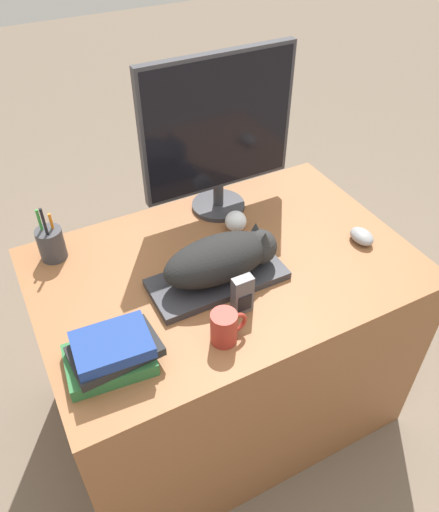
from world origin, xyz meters
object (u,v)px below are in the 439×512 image
at_px(monitor, 219,130).
at_px(pen_cup, 51,243).
at_px(computer_mouse, 362,236).
at_px(baseball, 236,221).
at_px(coffee_mug, 225,327).
at_px(book_stack, 112,353).
at_px(keyboard, 218,279).
at_px(cat, 224,257).
at_px(phone, 242,295).

bearing_deg(monitor, pen_cup, 179.71).
bearing_deg(computer_mouse, baseball, 143.93).
distance_m(computer_mouse, coffee_mug, 0.61).
height_order(computer_mouse, coffee_mug, coffee_mug).
relative_size(monitor, book_stack, 2.23).
height_order(keyboard, cat, cat).
bearing_deg(computer_mouse, book_stack, -173.54).
height_order(computer_mouse, book_stack, book_stack).
xyz_separation_m(keyboard, baseball, (0.17, 0.20, 0.02)).
distance_m(computer_mouse, book_stack, 0.89).
xyz_separation_m(coffee_mug, book_stack, (-0.29, 0.06, -0.00)).
bearing_deg(phone, baseball, 63.82).
distance_m(coffee_mug, pen_cup, 0.63).
bearing_deg(phone, pen_cup, 131.10).
distance_m(pen_cup, baseball, 0.59).
bearing_deg(book_stack, baseball, 32.37).
height_order(monitor, coffee_mug, monitor).
height_order(cat, coffee_mug, cat).
height_order(cat, phone, cat).
distance_m(keyboard, phone, 0.14).
height_order(monitor, book_stack, monitor).
height_order(keyboard, book_stack, book_stack).
distance_m(cat, pen_cup, 0.55).
bearing_deg(pen_cup, monitor, -0.29).
relative_size(baseball, book_stack, 0.29).
xyz_separation_m(pen_cup, phone, (0.41, -0.47, 0.01)).
bearing_deg(computer_mouse, pen_cup, 156.92).
distance_m(monitor, coffee_mug, 0.65).
height_order(keyboard, computer_mouse, computer_mouse).
height_order(computer_mouse, phone, phone).
bearing_deg(coffee_mug, monitor, 64.13).
xyz_separation_m(pen_cup, baseball, (0.58, -0.14, -0.02)).
height_order(monitor, computer_mouse, monitor).
bearing_deg(pen_cup, keyboard, -40.02).
bearing_deg(keyboard, pen_cup, 139.98).
relative_size(coffee_mug, pen_cup, 0.52).
distance_m(monitor, book_stack, 0.78).
bearing_deg(computer_mouse, keyboard, 174.59).
xyz_separation_m(keyboard, monitor, (0.18, 0.34, 0.29)).
relative_size(coffee_mug, phone, 0.85).
distance_m(keyboard, computer_mouse, 0.51).
bearing_deg(cat, keyboard, -180.00).
xyz_separation_m(baseball, book_stack, (-0.54, -0.34, 0.01)).
height_order(keyboard, monitor, monitor).
bearing_deg(monitor, baseball, -93.63).
distance_m(cat, baseball, 0.25).
relative_size(cat, pen_cup, 1.81).
bearing_deg(baseball, phone, -116.18).
bearing_deg(cat, pen_cup, 141.52).
height_order(computer_mouse, baseball, baseball).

